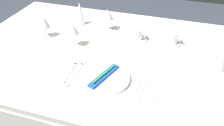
{
  "coord_description": "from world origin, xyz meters",
  "views": [
    {
      "loc": [
        0.31,
        -1.11,
        1.5
      ],
      "look_at": [
        0.0,
        -0.13,
        0.76
      ],
      "focal_mm": 38.25,
      "sensor_mm": 36.0,
      "label": 1
    }
  ],
  "objects_px": {
    "wine_glass_right": "(108,16)",
    "coffee_cup_right": "(172,38)",
    "spoon_soup": "(145,81)",
    "drink_tumbler": "(219,62)",
    "dinner_knife": "(137,83)",
    "wine_glass_left": "(44,23)",
    "spoon_tea": "(156,85)",
    "fork_outer": "(77,71)",
    "dinner_plate": "(105,78)",
    "wine_glass_centre": "(74,30)",
    "toothbrush_package": "(105,76)",
    "spoon_dessert": "(150,84)",
    "napkin_folded": "(80,13)",
    "fork_inner": "(71,70)",
    "coffee_cup_left": "(136,34)"
  },
  "relations": [
    {
      "from": "spoon_tea",
      "to": "wine_glass_right",
      "type": "relative_size",
      "value": 1.4
    },
    {
      "from": "wine_glass_left",
      "to": "fork_outer",
      "type": "bearing_deg",
      "value": -39.94
    },
    {
      "from": "spoon_dessert",
      "to": "napkin_folded",
      "type": "bearing_deg",
      "value": 139.45
    },
    {
      "from": "coffee_cup_right",
      "to": "wine_glass_centre",
      "type": "bearing_deg",
      "value": -161.38
    },
    {
      "from": "fork_inner",
      "to": "drink_tumbler",
      "type": "height_order",
      "value": "drink_tumbler"
    },
    {
      "from": "wine_glass_centre",
      "to": "drink_tumbler",
      "type": "relative_size",
      "value": 1.44
    },
    {
      "from": "dinner_knife",
      "to": "wine_glass_left",
      "type": "height_order",
      "value": "wine_glass_left"
    },
    {
      "from": "fork_outer",
      "to": "fork_inner",
      "type": "bearing_deg",
      "value": 176.07
    },
    {
      "from": "spoon_soup",
      "to": "drink_tumbler",
      "type": "distance_m",
      "value": 0.41
    },
    {
      "from": "spoon_tea",
      "to": "dinner_plate",
      "type": "bearing_deg",
      "value": -172.05
    },
    {
      "from": "coffee_cup_right",
      "to": "drink_tumbler",
      "type": "xyz_separation_m",
      "value": [
        0.26,
        -0.18,
        -0.0
      ]
    },
    {
      "from": "spoon_dessert",
      "to": "wine_glass_left",
      "type": "bearing_deg",
      "value": 159.51
    },
    {
      "from": "wine_glass_left",
      "to": "dinner_knife",
      "type": "bearing_deg",
      "value": -23.2
    },
    {
      "from": "toothbrush_package",
      "to": "napkin_folded",
      "type": "distance_m",
      "value": 0.64
    },
    {
      "from": "spoon_dessert",
      "to": "drink_tumbler",
      "type": "height_order",
      "value": "drink_tumbler"
    },
    {
      "from": "spoon_tea",
      "to": "wine_glass_left",
      "type": "bearing_deg",
      "value": 160.19
    },
    {
      "from": "wine_glass_left",
      "to": "wine_glass_right",
      "type": "relative_size",
      "value": 0.96
    },
    {
      "from": "toothbrush_package",
      "to": "spoon_soup",
      "type": "height_order",
      "value": "toothbrush_package"
    },
    {
      "from": "wine_glass_centre",
      "to": "wine_glass_left",
      "type": "bearing_deg",
      "value": 168.39
    },
    {
      "from": "toothbrush_package",
      "to": "coffee_cup_right",
      "type": "relative_size",
      "value": 2.14
    },
    {
      "from": "spoon_dessert",
      "to": "drink_tumbler",
      "type": "bearing_deg",
      "value": 35.26
    },
    {
      "from": "dinner_plate",
      "to": "spoon_soup",
      "type": "height_order",
      "value": "dinner_plate"
    },
    {
      "from": "spoon_tea",
      "to": "drink_tumbler",
      "type": "height_order",
      "value": "drink_tumbler"
    },
    {
      "from": "spoon_dessert",
      "to": "napkin_folded",
      "type": "height_order",
      "value": "napkin_folded"
    },
    {
      "from": "coffee_cup_right",
      "to": "spoon_soup",
      "type": "bearing_deg",
      "value": -101.49
    },
    {
      "from": "dinner_plate",
      "to": "fork_outer",
      "type": "relative_size",
      "value": 1.13
    },
    {
      "from": "spoon_soup",
      "to": "spoon_dessert",
      "type": "height_order",
      "value": "same"
    },
    {
      "from": "spoon_tea",
      "to": "wine_glass_right",
      "type": "xyz_separation_m",
      "value": [
        -0.4,
        0.47,
        0.1
      ]
    },
    {
      "from": "wine_glass_right",
      "to": "coffee_cup_right",
      "type": "bearing_deg",
      "value": -8.3
    },
    {
      "from": "dinner_plate",
      "to": "fork_outer",
      "type": "height_order",
      "value": "dinner_plate"
    },
    {
      "from": "fork_outer",
      "to": "wine_glass_right",
      "type": "bearing_deg",
      "value": 89.13
    },
    {
      "from": "napkin_folded",
      "to": "spoon_soup",
      "type": "bearing_deg",
      "value": -41.19
    },
    {
      "from": "fork_inner",
      "to": "dinner_knife",
      "type": "relative_size",
      "value": 0.93
    },
    {
      "from": "dinner_plate",
      "to": "wine_glass_centre",
      "type": "distance_m",
      "value": 0.39
    },
    {
      "from": "spoon_tea",
      "to": "coffee_cup_right",
      "type": "relative_size",
      "value": 2.09
    },
    {
      "from": "fork_inner",
      "to": "coffee_cup_left",
      "type": "bearing_deg",
      "value": 58.44
    },
    {
      "from": "coffee_cup_left",
      "to": "dinner_plate",
      "type": "bearing_deg",
      "value": -97.84
    },
    {
      "from": "wine_glass_centre",
      "to": "napkin_folded",
      "type": "xyz_separation_m",
      "value": [
        -0.08,
        0.27,
        -0.02
      ]
    },
    {
      "from": "fork_inner",
      "to": "spoon_tea",
      "type": "relative_size",
      "value": 1.01
    },
    {
      "from": "dinner_knife",
      "to": "drink_tumbler",
      "type": "distance_m",
      "value": 0.45
    },
    {
      "from": "napkin_folded",
      "to": "dinner_plate",
      "type": "bearing_deg",
      "value": -55.84
    },
    {
      "from": "coffee_cup_left",
      "to": "fork_inner",
      "type": "bearing_deg",
      "value": -121.56
    },
    {
      "from": "wine_glass_centre",
      "to": "spoon_tea",
      "type": "bearing_deg",
      "value": -23.04
    },
    {
      "from": "dinner_knife",
      "to": "wine_glass_right",
      "type": "xyz_separation_m",
      "value": [
        -0.31,
        0.49,
        0.1
      ]
    },
    {
      "from": "toothbrush_package",
      "to": "coffee_cup_left",
      "type": "height_order",
      "value": "coffee_cup_left"
    },
    {
      "from": "wine_glass_right",
      "to": "fork_outer",
      "type": "bearing_deg",
      "value": -90.87
    },
    {
      "from": "fork_inner",
      "to": "spoon_soup",
      "type": "distance_m",
      "value": 0.39
    },
    {
      "from": "coffee_cup_left",
      "to": "toothbrush_package",
      "type": "bearing_deg",
      "value": -97.84
    },
    {
      "from": "spoon_dessert",
      "to": "fork_inner",
      "type": "bearing_deg",
      "value": -177.85
    },
    {
      "from": "fork_outer",
      "to": "coffee_cup_left",
      "type": "height_order",
      "value": "coffee_cup_left"
    }
  ]
}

